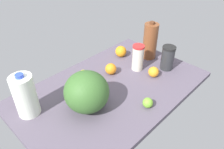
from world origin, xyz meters
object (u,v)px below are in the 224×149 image
object	(u,v)px
tumbler_cup	(138,58)
orange_by_jug	(111,69)
chocolate_milk_jug	(150,41)
milk_jug	(25,96)
watermelon	(87,92)
orange_loose	(154,72)
shaker_bottle	(168,58)
orange_far_back	(121,51)
lime_beside_bowl	(148,103)
lemon_near_front	(83,74)

from	to	relation	value
tumbler_cup	orange_by_jug	size ratio (longest dim) A/B	2.41
chocolate_milk_jug	milk_jug	distance (cm)	94.84
watermelon	tumbler_cup	world-z (taller)	watermelon
chocolate_milk_jug	orange_loose	world-z (taller)	chocolate_milk_jug
watermelon	chocolate_milk_jug	world-z (taller)	chocolate_milk_jug
orange_by_jug	orange_loose	distance (cm)	28.95
tumbler_cup	chocolate_milk_jug	bearing A→B (deg)	-167.93
shaker_bottle	orange_far_back	xyz separation A→B (cm)	(10.09, -34.68, -4.45)
orange_by_jug	orange_loose	world-z (taller)	orange_by_jug
shaker_bottle	orange_by_jug	distance (cm)	40.38
shaker_bottle	watermelon	bearing A→B (deg)	-8.24
orange_far_back	milk_jug	bearing A→B (deg)	3.66
chocolate_milk_jug	orange_loose	size ratio (longest dim) A/B	4.04
chocolate_milk_jug	orange_far_back	bearing A→B (deg)	-48.63
chocolate_milk_jug	milk_jug	bearing A→B (deg)	-6.67
watermelon	shaker_bottle	distance (cm)	66.03
watermelon	chocolate_milk_jug	bearing A→B (deg)	-172.53
watermelon	orange_loose	size ratio (longest dim) A/B	3.45
watermelon	orange_far_back	bearing A→B (deg)	-155.44
orange_far_back	lime_beside_bowl	xyz separation A→B (cm)	(31.10, 48.87, -1.28)
chocolate_milk_jug	shaker_bottle	size ratio (longest dim) A/B	1.66
chocolate_milk_jug	orange_loose	bearing A→B (deg)	43.46
orange_far_back	lime_beside_bowl	world-z (taller)	orange_far_back
watermelon	tumbler_cup	distance (cm)	50.56
shaker_bottle	lemon_near_front	bearing A→B (deg)	-34.06
lemon_near_front	orange_loose	xyz separation A→B (cm)	(-34.35, 32.09, 0.47)
orange_by_jug	orange_far_back	bearing A→B (deg)	-153.77
lemon_near_front	shaker_bottle	bearing A→B (deg)	145.94
watermelon	milk_jug	size ratio (longest dim) A/B	0.95
orange_by_jug	lime_beside_bowl	size ratio (longest dim) A/B	1.30
orange_loose	lime_beside_bowl	xyz separation A→B (cm)	(26.70, 15.12, -0.58)
watermelon	chocolate_milk_jug	distance (cm)	70.03
milk_jug	lemon_near_front	bearing A→B (deg)	-175.20
shaker_bottle	orange_loose	distance (cm)	15.40
milk_jug	lime_beside_bowl	bearing A→B (deg)	138.17
shaker_bottle	orange_far_back	distance (cm)	36.39
tumbler_cup	orange_by_jug	xyz separation A→B (cm)	(17.27, -9.28, -5.48)
tumbler_cup	lemon_near_front	xyz separation A→B (cm)	(33.81, -18.56, -6.26)
orange_far_back	lemon_near_front	xyz separation A→B (cm)	(38.75, 1.66, -1.17)
watermelon	milk_jug	world-z (taller)	milk_jug
shaker_bottle	orange_by_jug	xyz separation A→B (cm)	(32.30, -23.73, -4.85)
shaker_bottle	milk_jug	bearing A→B (deg)	-18.17
lemon_near_front	orange_loose	size ratio (longest dim) A/B	0.87
milk_jug	orange_far_back	xyz separation A→B (cm)	(-79.98, -5.12, -7.85)
orange_by_jug	lemon_near_front	distance (cm)	18.98
milk_jug	orange_loose	distance (cm)	81.28
orange_loose	lime_beside_bowl	bearing A→B (deg)	29.51
tumbler_cup	lemon_near_front	bearing A→B (deg)	-28.77
tumbler_cup	chocolate_milk_jug	world-z (taller)	chocolate_milk_jug
orange_by_jug	lime_beside_bowl	bearing A→B (deg)	76.82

